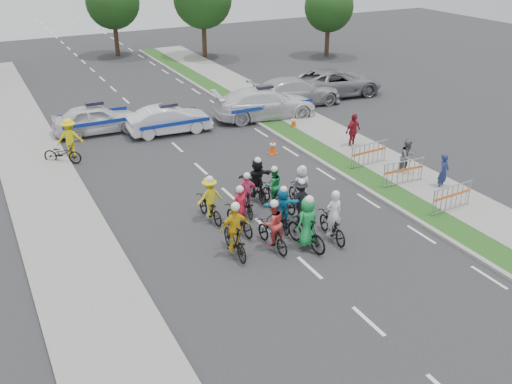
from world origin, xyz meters
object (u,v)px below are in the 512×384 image
rider_1 (307,228)px  spectator_2 (353,131)px  rider_11 (257,182)px  barrier_2 (369,155)px  marshal_hiviz (70,138)px  rider_8 (273,191)px  cone_0 (273,147)px  barrier_1 (403,173)px  rider_5 (282,211)px  rider_0 (332,223)px  rider_2 (273,230)px  police_car_2 (265,103)px  police_car_0 (96,119)px  parked_bike (62,153)px  tree_2 (329,7)px  rider_7 (301,191)px  spectator_1 (407,157)px  rider_9 (246,198)px  tree_4 (113,2)px  spectator_0 (444,172)px  cone_1 (294,122)px  barrier_0 (451,199)px  rider_3 (235,235)px  rider_10 (210,203)px  police_car_1 (169,120)px  civilian_suv (335,82)px  rider_6 (239,216)px  civilian_sedan (296,91)px

rider_1 → spectator_2: rider_1 is taller
rider_11 → barrier_2: size_ratio=0.90×
rider_11 → marshal_hiviz: size_ratio=0.98×
rider_8 → cone_0: rider_8 is taller
rider_1 → barrier_1: rider_1 is taller
rider_5 → rider_0: bearing=141.7°
rider_2 → rider_5: bearing=-136.0°
rider_0 → police_car_2: rider_0 is taller
police_car_0 → barrier_1: 15.70m
parked_bike → tree_2: size_ratio=0.30×
rider_7 → spectator_1: 5.72m
rider_9 → tree_4: bearing=-86.7°
police_car_2 → spectator_0: (2.00, -11.57, -0.07)m
rider_5 → cone_1: (5.99, 9.22, -0.38)m
rider_7 → tree_4: 30.45m
spectator_2 → spectator_1: bearing=-102.4°
rider_5 → barrier_0: size_ratio=0.85×
rider_5 → rider_7: (1.48, 1.16, -0.04)m
rider_11 → barrier_1: (5.91, -1.64, -0.20)m
rider_2 → tree_4: size_ratio=0.29×
barrier_2 → rider_11: bearing=-173.7°
rider_0 → cone_0: 8.19m
rider_7 → police_car_2: (3.99, 10.34, 0.15)m
spectator_1 → barrier_2: bearing=114.7°
barrier_1 → tree_4: tree_4 is taller
rider_3 → cone_1: rider_3 is taller
rider_3 → rider_10: bearing=-92.2°
rider_3 → rider_1: bearing=166.3°
rider_10 → rider_1: bearing=118.3°
rider_7 → police_car_1: bearing=-82.4°
police_car_1 → civilian_suv: bearing=-76.8°
civilian_suv → cone_0: bearing=135.3°
rider_10 → tree_2: bearing=-135.9°
police_car_0 → rider_2: bearing=-167.7°
rider_9 → police_car_1: bearing=-83.7°
rider_2 → civilian_suv: bearing=-133.6°
barrier_2 → parked_bike: 13.71m
spectator_2 → tree_2: size_ratio=0.30×
spectator_0 → spectator_1: 1.86m
parked_bike → tree_4: bearing=13.7°
rider_9 → barrier_1: rider_9 is taller
tree_2 → rider_6: bearing=-129.7°
rider_9 → tree_2: 28.49m
spectator_0 → barrier_0: size_ratio=0.76×
rider_3 → spectator_1: 9.73m
civilian_sedan → barrier_2: size_ratio=2.78×
rider_7 → police_car_2: rider_7 is taller
rider_5 → civilian_sedan: 15.33m
police_car_1 → spectator_2: size_ratio=2.49×
barrier_2 → parked_bike: size_ratio=1.14×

